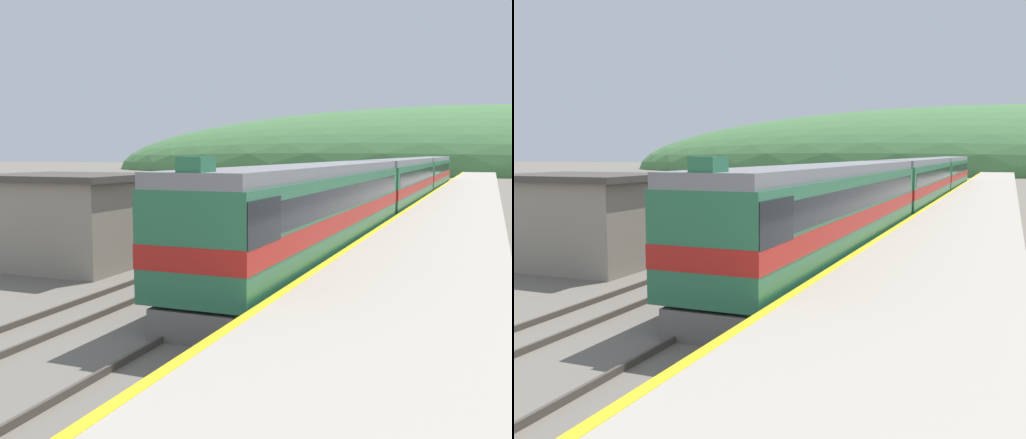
{
  "view_description": "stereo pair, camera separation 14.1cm",
  "coord_description": "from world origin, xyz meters",
  "views": [
    {
      "loc": [
        6.31,
        7.93,
        4.42
      ],
      "look_at": [
        -0.48,
        25.22,
        2.35
      ],
      "focal_mm": 42.0,
      "sensor_mm": 36.0,
      "label": 1
    },
    {
      "loc": [
        6.44,
        7.98,
        4.42
      ],
      "look_at": [
        -0.48,
        25.22,
        2.35
      ],
      "focal_mm": 42.0,
      "sensor_mm": 36.0,
      "label": 2
    }
  ],
  "objects": [
    {
      "name": "track_siding",
      "position": [
        -4.11,
        70.0,
        0.08
      ],
      "size": [
        1.52,
        180.0,
        0.16
      ],
      "color": "#4C443D",
      "rests_on": "ground"
    },
    {
      "name": "distant_hills",
      "position": [
        0.0,
        163.56,
        0.0
      ],
      "size": [
        189.79,
        85.4,
        31.46
      ],
      "color": "#477A42",
      "rests_on": "ground"
    },
    {
      "name": "platform",
      "position": [
        4.33,
        50.0,
        0.54
      ],
      "size": [
        5.42,
        140.0,
        1.09
      ],
      "color": "#ADA393",
      "rests_on": "ground"
    },
    {
      "name": "carriage_second",
      "position": [
        0.0,
        53.39,
        2.17
      ],
      "size": [
        2.9,
        21.89,
        3.98
      ],
      "color": "black",
      "rests_on": "ground"
    },
    {
      "name": "carriage_third",
      "position": [
        0.0,
        76.16,
        2.17
      ],
      "size": [
        2.9,
        21.89,
        3.98
      ],
      "color": "black",
      "rests_on": "ground"
    },
    {
      "name": "track_main",
      "position": [
        0.0,
        70.0,
        0.08
      ],
      "size": [
        1.52,
        180.0,
        0.16
      ],
      "color": "#4C443D",
      "rests_on": "ground"
    },
    {
      "name": "station_shed",
      "position": [
        -8.97,
        26.87,
        1.83
      ],
      "size": [
        5.92,
        4.91,
        3.61
      ],
      "color": "gray",
      "rests_on": "ground"
    },
    {
      "name": "express_train_lead_car",
      "position": [
        0.0,
        30.43,
        2.18
      ],
      "size": [
        2.91,
        21.79,
        4.34
      ],
      "color": "black",
      "rests_on": "ground"
    }
  ]
}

